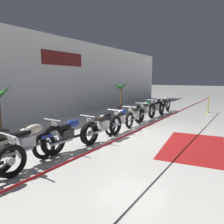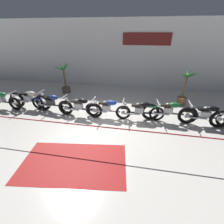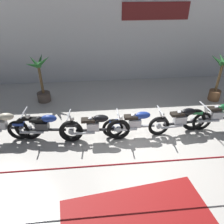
# 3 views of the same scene
# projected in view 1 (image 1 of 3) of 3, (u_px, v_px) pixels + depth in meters

# --- Properties ---
(ground_plane) EXTENTS (120.00, 120.00, 0.00)m
(ground_plane) POSITION_uv_depth(u_px,v_px,m) (134.00, 133.00, 8.13)
(ground_plane) COLOR silver
(back_wall) EXTENTS (28.00, 0.29, 4.20)m
(back_wall) POSITION_uv_depth(u_px,v_px,m) (39.00, 77.00, 10.52)
(back_wall) COLOR white
(back_wall) RESTS_ON ground
(motorcycle_cream_1) EXTENTS (2.31, 0.62, 0.99)m
(motorcycle_cream_1) POSITION_uv_depth(u_px,v_px,m) (29.00, 144.00, 5.12)
(motorcycle_cream_1) COLOR black
(motorcycle_cream_1) RESTS_ON ground
(motorcycle_blue_2) EXTENTS (2.26, 0.62, 0.91)m
(motorcycle_blue_2) POSITION_uv_depth(u_px,v_px,m) (69.00, 135.00, 6.10)
(motorcycle_blue_2) COLOR black
(motorcycle_blue_2) RESTS_ON ground
(motorcycle_black_3) EXTENTS (2.12, 0.62, 0.94)m
(motorcycle_black_3) POSITION_uv_depth(u_px,v_px,m) (104.00, 126.00, 7.24)
(motorcycle_black_3) COLOR black
(motorcycle_black_3) RESTS_ON ground
(motorcycle_blue_4) EXTENTS (2.09, 0.62, 0.91)m
(motorcycle_blue_4) POSITION_uv_depth(u_px,v_px,m) (121.00, 120.00, 8.36)
(motorcycle_blue_4) COLOR black
(motorcycle_blue_4) RESTS_ON ground
(motorcycle_black_5) EXTENTS (2.12, 0.62, 0.91)m
(motorcycle_black_5) POSITION_uv_depth(u_px,v_px,m) (136.00, 114.00, 9.58)
(motorcycle_black_5) COLOR black
(motorcycle_black_5) RESTS_ON ground
(motorcycle_green_6) EXTENTS (2.31, 0.62, 0.97)m
(motorcycle_green_6) POSITION_uv_depth(u_px,v_px,m) (146.00, 110.00, 10.62)
(motorcycle_green_6) COLOR black
(motorcycle_green_6) RESTS_ON ground
(motorcycle_black_7) EXTENTS (2.19, 0.62, 0.93)m
(motorcycle_black_7) POSITION_uv_depth(u_px,v_px,m) (157.00, 108.00, 11.85)
(motorcycle_black_7) COLOR black
(motorcycle_black_7) RESTS_ON ground
(motorcycle_silver_8) EXTENTS (2.32, 0.62, 0.97)m
(motorcycle_silver_8) POSITION_uv_depth(u_px,v_px,m) (165.00, 105.00, 12.86)
(motorcycle_silver_8) COLOR black
(motorcycle_silver_8) RESTS_ON ground
(potted_palm_left_of_row) EXTENTS (1.06, 1.05, 1.95)m
(potted_palm_left_of_row) POSITION_uv_depth(u_px,v_px,m) (121.00, 98.00, 12.37)
(potted_palm_left_of_row) COLOR brown
(potted_palm_left_of_row) RESTS_ON ground
(potted_palm_right_of_row) EXTENTS (0.92, 0.99, 1.89)m
(potted_palm_right_of_row) POSITION_uv_depth(u_px,v_px,m) (0.00, 117.00, 6.97)
(potted_palm_right_of_row) COLOR brown
(potted_palm_right_of_row) RESTS_ON ground
(stanchion_far_left) EXTENTS (13.77, 0.28, 1.05)m
(stanchion_far_left) POSITION_uv_depth(u_px,v_px,m) (158.00, 125.00, 5.91)
(stanchion_far_left) COLOR gold
(stanchion_far_left) RESTS_ON ground
(stanchion_mid_left) EXTENTS (0.28, 0.28, 1.05)m
(stanchion_mid_left) POSITION_uv_depth(u_px,v_px,m) (208.00, 107.00, 13.06)
(stanchion_mid_left) COLOR gold
(stanchion_mid_left) RESTS_ON ground
(floor_banner) EXTENTS (3.32, 2.09, 0.01)m
(floor_banner) POSITION_uv_depth(u_px,v_px,m) (194.00, 146.00, 6.54)
(floor_banner) COLOR maroon
(floor_banner) RESTS_ON ground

